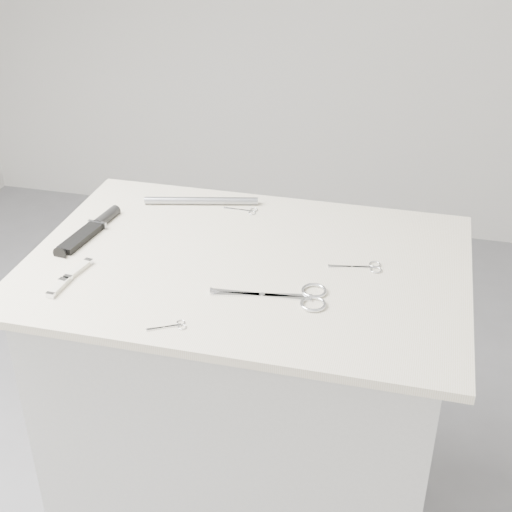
% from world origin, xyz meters
% --- Properties ---
extents(plinth, '(0.90, 0.60, 0.90)m').
position_xyz_m(plinth, '(0.00, 0.00, 0.45)').
color(plinth, beige).
rests_on(plinth, ground).
extents(display_board, '(1.00, 0.70, 0.02)m').
position_xyz_m(display_board, '(0.00, 0.00, 0.91)').
color(display_board, beige).
rests_on(display_board, plinth).
extents(large_shears, '(0.25, 0.11, 0.01)m').
position_xyz_m(large_shears, '(0.14, -0.12, 0.92)').
color(large_shears, silver).
rests_on(large_shears, display_board).
extents(embroidery_scissors_a, '(0.12, 0.05, 0.00)m').
position_xyz_m(embroidery_scissors_a, '(0.27, 0.04, 0.92)').
color(embroidery_scissors_a, silver).
rests_on(embroidery_scissors_a, display_board).
extents(embroidery_scissors_b, '(0.09, 0.04, 0.00)m').
position_xyz_m(embroidery_scissors_b, '(-0.07, 0.25, 0.92)').
color(embroidery_scissors_b, silver).
rests_on(embroidery_scissors_b, display_board).
extents(tiny_scissors, '(0.08, 0.05, 0.00)m').
position_xyz_m(tiny_scissors, '(-0.08, -0.28, 0.92)').
color(tiny_scissors, silver).
rests_on(tiny_scissors, display_board).
extents(sheathed_knife, '(0.07, 0.24, 0.03)m').
position_xyz_m(sheathed_knife, '(-0.40, 0.05, 0.93)').
color(sheathed_knife, black).
rests_on(sheathed_knife, display_board).
extents(pocket_knife_a, '(0.04, 0.11, 0.01)m').
position_xyz_m(pocket_knife_a, '(-0.35, -0.14, 0.93)').
color(pocket_knife_a, beige).
rests_on(pocket_knife_a, display_board).
extents(pocket_knife_b, '(0.02, 0.08, 0.01)m').
position_xyz_m(pocket_knife_b, '(-0.36, -0.21, 0.93)').
color(pocket_knife_b, beige).
rests_on(pocket_knife_b, display_board).
extents(metal_rail, '(0.30, 0.09, 0.02)m').
position_xyz_m(metal_rail, '(-0.19, 0.26, 0.93)').
color(metal_rail, gray).
rests_on(metal_rail, display_board).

